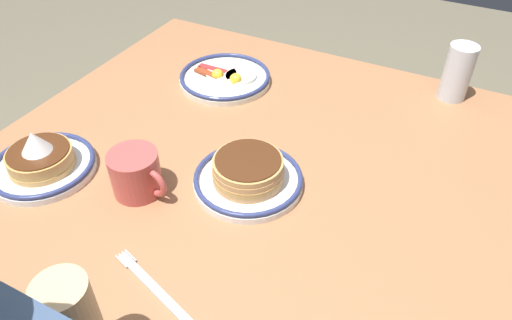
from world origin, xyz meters
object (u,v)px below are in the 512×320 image
at_px(drinking_glass, 457,75).
at_px(plate_near_main, 225,78).
at_px(fork_near, 155,288).
at_px(plate_center_pancakes, 42,162).
at_px(plate_far_companion, 248,175).
at_px(coffee_mug, 136,173).

bearing_deg(drinking_glass, plate_near_main, 19.93).
xyz_separation_m(plate_near_main, drinking_glass, (-0.53, -0.19, 0.05)).
bearing_deg(fork_near, plate_center_pancakes, -19.30).
relative_size(plate_far_companion, fork_near, 1.10).
xyz_separation_m(plate_near_main, coffee_mug, (-0.05, 0.43, 0.03)).
height_order(plate_near_main, fork_near, plate_near_main).
height_order(coffee_mug, drinking_glass, drinking_glass).
distance_m(drinking_glass, fork_near, 0.85).
height_order(plate_center_pancakes, drinking_glass, drinking_glass).
distance_m(coffee_mug, drinking_glass, 0.78).
height_order(plate_near_main, drinking_glass, drinking_glass).
distance_m(plate_near_main, drinking_glass, 0.56).
distance_m(plate_far_companion, fork_near, 0.28).
bearing_deg(plate_center_pancakes, fork_near, 160.70).
height_order(plate_center_pancakes, fork_near, plate_center_pancakes).
relative_size(plate_center_pancakes, fork_near, 1.06).
bearing_deg(drinking_glass, coffee_mug, 52.47).
bearing_deg(coffee_mug, plate_center_pancakes, 11.56).
bearing_deg(drinking_glass, fork_near, 68.44).
height_order(plate_far_companion, fork_near, plate_far_companion).
height_order(coffee_mug, fork_near, coffee_mug).
xyz_separation_m(plate_center_pancakes, plate_far_companion, (-0.39, -0.15, -0.00)).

